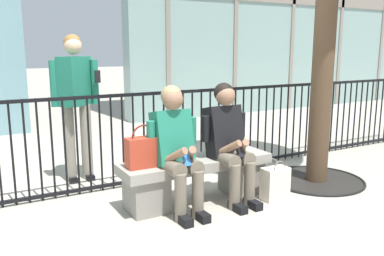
% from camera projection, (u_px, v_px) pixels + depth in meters
% --- Properties ---
extents(ground_plane, '(60.00, 60.00, 0.00)m').
position_uv_depth(ground_plane, '(197.00, 200.00, 4.22)').
color(ground_plane, '#A8A091').
extents(stone_bench, '(1.60, 0.44, 0.45)m').
position_uv_depth(stone_bench, '(197.00, 175.00, 4.17)').
color(stone_bench, gray).
rests_on(stone_bench, ground).
extents(seated_person_with_phone, '(0.52, 0.66, 1.21)m').
position_uv_depth(seated_person_with_phone, '(176.00, 145.00, 3.84)').
color(seated_person_with_phone, '#6B6051').
rests_on(seated_person_with_phone, ground).
extents(seated_person_companion, '(0.52, 0.66, 1.21)m').
position_uv_depth(seated_person_companion, '(228.00, 139.00, 4.13)').
color(seated_person_companion, '#6B6051').
rests_on(seated_person_companion, ground).
extents(handbag_on_bench, '(0.34, 0.16, 0.41)m').
position_uv_depth(handbag_on_bench, '(144.00, 151.00, 3.82)').
color(handbag_on_bench, '#B23823').
rests_on(handbag_on_bench, stone_bench).
extents(shopping_bag, '(0.28, 0.16, 0.43)m').
position_uv_depth(shopping_bag, '(275.00, 183.00, 4.23)').
color(shopping_bag, beige).
rests_on(shopping_bag, ground).
extents(bystander_at_railing, '(0.55, 0.41, 1.71)m').
position_uv_depth(bystander_at_railing, '(76.00, 97.00, 4.71)').
color(bystander_at_railing, gray).
rests_on(bystander_at_railing, ground).
extents(plaza_railing, '(9.15, 0.04, 1.07)m').
position_uv_depth(plaza_railing, '(164.00, 136.00, 4.78)').
color(plaza_railing, black).
rests_on(plaza_railing, ground).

